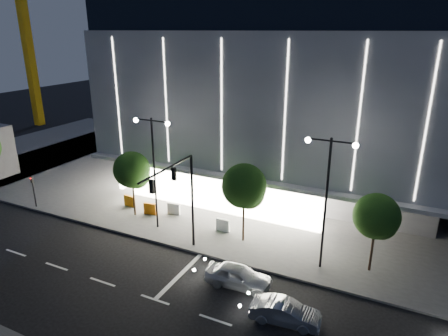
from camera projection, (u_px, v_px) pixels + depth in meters
ground at (143, 278)px, 25.63m from camera, size 160.00×160.00×0.00m
sidewalk_museum at (312, 173)px, 43.94m from camera, size 70.00×40.00×0.15m
museum at (295, 90)px, 40.31m from camera, size 30.00×25.80×18.00m
traffic_mast at (181, 190)px, 26.40m from camera, size 0.33×5.89×7.07m
street_lamp_west at (154, 158)px, 30.00m from camera, size 3.16×0.36×9.00m
street_lamp_east at (327, 185)px, 24.65m from camera, size 3.16×0.36×9.00m
ped_signal_far at (33, 188)px, 35.00m from camera, size 0.22×0.24×3.00m
tree_left at (132, 172)px, 32.73m from camera, size 3.02×3.02×5.72m
tree_mid at (244, 188)px, 28.51m from camera, size 3.25×3.25×6.15m
tree_right at (377, 219)px, 24.95m from camera, size 2.91×2.91×5.51m
car_lead at (238, 276)px, 24.57m from camera, size 4.29×1.98×1.42m
car_second at (285, 312)px, 21.53m from camera, size 3.94×1.74×1.26m
barrier_a at (130, 201)px, 35.46m from camera, size 1.11×0.33×1.00m
barrier_b at (174, 209)px, 33.95m from camera, size 1.12×0.40×1.00m
barrier_c at (150, 209)px, 33.91m from camera, size 1.13×0.43×1.00m
barrier_d at (223, 225)px, 31.11m from camera, size 1.10×0.26×1.00m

